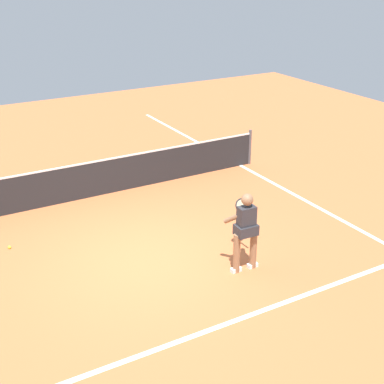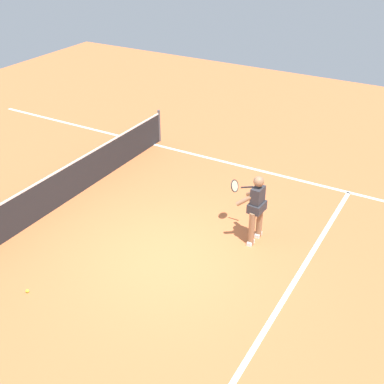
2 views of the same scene
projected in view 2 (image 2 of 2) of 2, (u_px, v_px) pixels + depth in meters
The scene contains 6 objects.
ground_plane at pixel (169, 257), 10.41m from camera, with size 27.23×27.23×0.00m, color #C66638.
service_line_marking at pixel (285, 298), 9.32m from camera, with size 8.98×0.10×0.01m, color white.
sideline_right_marking at pixel (256, 170), 13.79m from camera, with size 0.10×18.94×0.01m, color white.
court_net at pixel (45, 197), 11.61m from camera, with size 9.66×0.08×0.99m.
tennis_player at pixel (256, 206), 10.52m from camera, with size 0.81×0.92×1.55m.
tennis_ball_near at pixel (27, 291), 9.44m from camera, with size 0.07×0.07×0.07m, color #D1E533.
Camera 2 is at (-7.03, -4.57, 6.32)m, focal length 47.43 mm.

